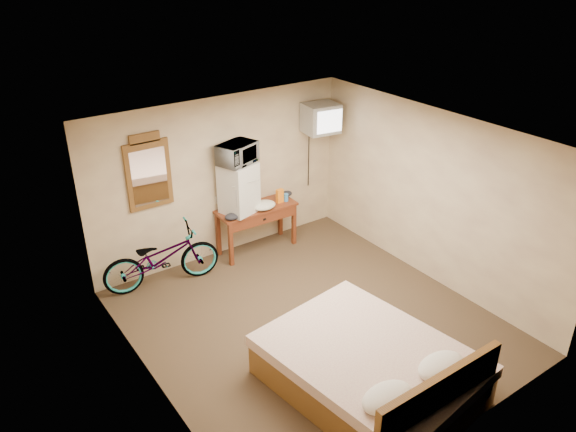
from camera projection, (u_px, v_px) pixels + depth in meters
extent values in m
plane|color=#423421|center=(311.00, 322.00, 7.33)|extent=(4.60, 4.60, 0.00)
plane|color=silver|center=(316.00, 139.00, 6.22)|extent=(4.60, 4.60, 0.00)
cube|color=beige|center=(221.00, 178.00, 8.46)|extent=(4.20, 0.04, 2.50)
cube|color=beige|center=(467.00, 338.00, 5.09)|extent=(4.20, 0.04, 2.50)
cube|color=beige|center=(149.00, 295.00, 5.69)|extent=(0.04, 4.60, 2.50)
cube|color=beige|center=(432.00, 197.00, 7.86)|extent=(0.04, 4.60, 2.50)
cube|color=silver|center=(218.00, 200.00, 8.56)|extent=(0.08, 0.01, 0.13)
cube|color=maroon|center=(256.00, 208.00, 8.73)|extent=(1.29, 0.53, 0.04)
cube|color=maroon|center=(231.00, 245.00, 8.46)|extent=(0.06, 0.06, 0.71)
cube|color=maroon|center=(294.00, 224.00, 9.06)|extent=(0.06, 0.06, 0.71)
cube|color=maroon|center=(218.00, 235.00, 8.74)|extent=(0.06, 0.06, 0.71)
cube|color=maroon|center=(280.00, 215.00, 9.35)|extent=(0.06, 0.06, 0.71)
cube|color=maroon|center=(264.00, 219.00, 8.62)|extent=(1.15, 0.08, 0.16)
cube|color=black|center=(264.00, 219.00, 8.61)|extent=(0.05, 0.02, 0.03)
cube|color=silver|center=(239.00, 188.00, 8.41)|extent=(0.59, 0.57, 0.78)
cube|color=gray|center=(246.00, 183.00, 8.17)|extent=(0.48, 0.01, 0.00)
cylinder|color=gray|center=(237.00, 199.00, 8.17)|extent=(0.02, 0.02, 0.28)
imported|color=silver|center=(237.00, 154.00, 8.17)|extent=(0.67, 0.56, 0.31)
cube|color=orange|center=(280.00, 196.00, 8.82)|extent=(0.11, 0.07, 0.22)
cylinder|color=#3A83C7|center=(286.00, 197.00, 8.89)|extent=(0.07, 0.07, 0.12)
ellipsoid|color=silver|center=(264.00, 205.00, 8.63)|extent=(0.39, 0.30, 0.12)
ellipsoid|color=black|center=(232.00, 216.00, 8.33)|extent=(0.24, 0.18, 0.09)
ellipsoid|color=black|center=(287.00, 194.00, 9.07)|extent=(0.19, 0.15, 0.08)
cube|color=black|center=(310.00, 121.00, 9.04)|extent=(0.14, 0.02, 0.14)
cylinder|color=black|center=(312.00, 121.00, 9.01)|extent=(0.05, 0.30, 0.05)
cube|color=gray|center=(321.00, 118.00, 8.80)|extent=(0.58, 0.51, 0.46)
cube|color=white|center=(330.00, 122.00, 8.63)|extent=(0.43, 0.07, 0.35)
cube|color=black|center=(312.00, 115.00, 8.96)|extent=(0.33, 0.06, 0.28)
cube|color=brown|center=(149.00, 175.00, 7.72)|extent=(0.64, 0.04, 0.97)
cube|color=brown|center=(144.00, 138.00, 7.48)|extent=(0.43, 0.04, 0.14)
cube|color=white|center=(150.00, 177.00, 7.71)|extent=(0.51, 0.01, 0.80)
imported|color=black|center=(161.00, 258.00, 7.95)|extent=(1.73, 0.84, 0.87)
cube|color=brown|center=(368.00, 373.00, 6.18)|extent=(1.89, 2.36, 0.40)
cube|color=beige|center=(369.00, 356.00, 6.07)|extent=(1.94, 2.41, 0.14)
cube|color=brown|center=(439.00, 403.00, 5.33)|extent=(1.63, 0.08, 0.70)
ellipsoid|color=white|center=(387.00, 397.00, 5.34)|extent=(0.57, 0.35, 0.20)
ellipsoid|color=white|center=(441.00, 366.00, 5.73)|extent=(0.57, 0.35, 0.20)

